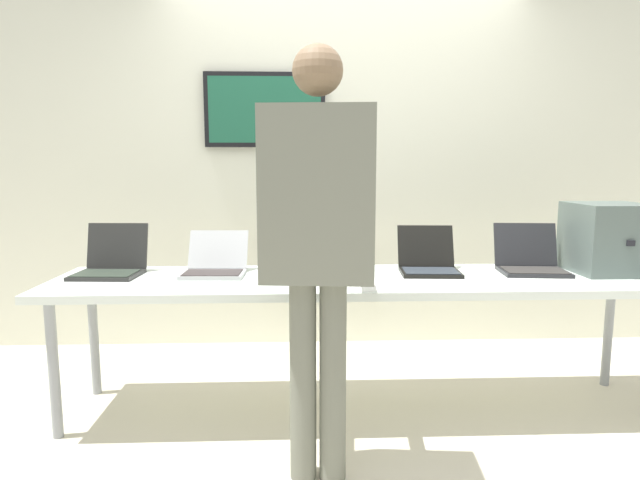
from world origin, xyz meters
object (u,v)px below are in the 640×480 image
Objects in this scene: equipment_box at (608,238)px; laptop_station_0 at (111,263)px; laptop_station_3 at (428,262)px; person at (318,225)px; laptop_station_2 at (322,264)px; laptop_station_1 at (215,264)px; workbench at (362,286)px; laptop_station_4 at (530,261)px.

equipment_box is 1.14× the size of laptop_station_0.
laptop_station_3 is 0.20× the size of person.
person is (-0.63, -0.75, 0.29)m from laptop_station_3.
laptop_station_1 is at bearing 178.68° from laptop_station_2.
workbench is 1.35m from laptop_station_0.
laptop_station_0 is at bearing 174.56° from workbench.
workbench is 8.80× the size of laptop_station_2.
laptop_station_0 is 2.28m from laptop_station_4.
laptop_station_2 is (0.58, -0.01, 0.00)m from laptop_station_1.
laptop_station_2 is at bearing -1.05° from laptop_station_0.
laptop_station_0 is 1.72m from laptop_station_3.
laptop_station_1 is at bearing -179.63° from laptop_station_3.
laptop_station_4 is at bearing 176.05° from equipment_box.
equipment_box reaches higher than laptop_station_1.
laptop_station_1 is 0.20× the size of person.
workbench is at bearing 67.90° from person.
equipment_box is at bearing 3.78° from workbench.
equipment_box reaches higher than laptop_station_0.
workbench is 1.38m from equipment_box.
laptop_station_0 is 1.35m from person.
person is (-0.25, -0.62, 0.39)m from workbench.
laptop_station_0 reaches higher than workbench.
laptop_station_4 is 1.44m from person.
workbench is at bearing -172.87° from laptop_station_4.
equipment_box is 1.16× the size of laptop_station_1.
person is (-1.20, -0.74, 0.29)m from laptop_station_4.
laptop_station_4 is at bearing -0.05° from laptop_station_1.
laptop_station_0 is 0.98× the size of laptop_station_3.
laptop_station_2 is 1.15m from laptop_station_4.
person is at bearing -130.21° from laptop_station_3.
laptop_station_3 is (0.59, 0.02, 0.00)m from laptop_station_2.
workbench is 0.25m from laptop_station_2.
laptop_station_0 is at bearing -180.00° from laptop_station_3.
laptop_station_1 is 0.95× the size of laptop_station_2.
laptop_station_1 is 0.92× the size of laptop_station_4.
laptop_station_4 is (1.15, 0.01, 0.00)m from laptop_station_2.
laptop_station_0 reaches higher than laptop_station_1.
equipment_box is 1.57m from laptop_station_2.
equipment_box is at bearing -3.95° from laptop_station_4.
laptop_station_1 is (-0.78, 0.12, 0.10)m from workbench.
laptop_station_3 is at bearing 0.37° from laptop_station_1.
laptop_station_1 is 0.96m from person.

